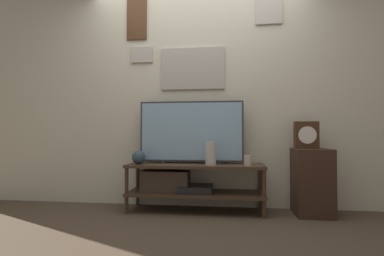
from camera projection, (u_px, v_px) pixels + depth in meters
name	position (u px, v px, depth m)	size (l,w,h in m)	color
ground_plane	(192.00, 218.00, 2.93)	(12.00, 12.00, 0.00)	#4C3D2D
wall_back	(198.00, 88.00, 3.48)	(6.40, 0.08, 2.70)	beige
media_console	(185.00, 181.00, 3.21)	(1.46, 0.43, 0.50)	#422D1E
television	(191.00, 131.00, 3.31)	(1.15, 0.05, 0.69)	#333338
vase_tall_ceramic	(211.00, 153.00, 3.12)	(0.11, 0.11, 0.24)	beige
vase_round_glass	(139.00, 157.00, 3.21)	(0.15, 0.15, 0.15)	#2D4251
candle_jar	(248.00, 160.00, 3.04)	(0.08, 0.08, 0.11)	#C1B29E
side_table	(312.00, 182.00, 3.06)	(0.36, 0.41, 0.67)	#382319
mantel_clock	(306.00, 135.00, 3.12)	(0.24, 0.11, 0.28)	#422819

